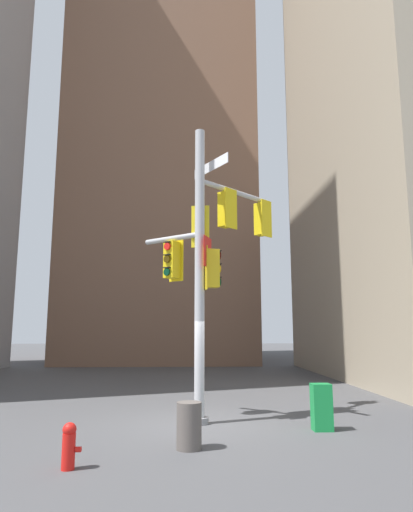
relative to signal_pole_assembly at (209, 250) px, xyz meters
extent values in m
plane|color=#474749|center=(-0.27, -0.42, -4.43)|extent=(120.00, 120.00, 0.00)
cube|color=brown|center=(-2.57, 22.82, 19.63)|extent=(13.29, 13.29, 48.12)
cylinder|color=#B2B2B5|center=(-0.27, -0.42, -0.60)|extent=(0.26, 0.26, 7.66)
cylinder|color=gray|center=(-0.27, -0.42, -4.35)|extent=(0.46, 0.46, 0.16)
cylinder|color=#B2B2B5|center=(0.81, 0.59, 1.81)|extent=(2.27, 2.11, 0.14)
cylinder|color=#B2B2B5|center=(-1.02, 0.17, 0.34)|extent=(1.57, 1.29, 0.14)
cube|color=yellow|center=(0.62, 0.14, 1.21)|extent=(0.37, 0.35, 1.14)
cube|color=yellow|center=(0.49, 0.28, 1.21)|extent=(0.48, 0.48, 1.00)
cylinder|color=red|center=(0.35, 0.43, 1.56)|extent=(0.19, 0.18, 0.20)
cube|color=black|center=(0.35, 0.44, 1.68)|extent=(0.21, 0.20, 0.02)
cylinder|color=#3C2C06|center=(0.35, 0.43, 1.21)|extent=(0.19, 0.18, 0.20)
cube|color=black|center=(0.35, 0.44, 1.33)|extent=(0.21, 0.20, 0.02)
cylinder|color=#06311C|center=(0.35, 0.43, 0.86)|extent=(0.19, 0.18, 0.20)
cube|color=black|center=(0.35, 0.44, 0.98)|extent=(0.21, 0.20, 0.02)
cube|color=yellow|center=(1.81, 1.25, 1.21)|extent=(0.37, 0.35, 1.14)
cube|color=yellow|center=(1.68, 1.39, 1.21)|extent=(0.48, 0.48, 1.00)
cylinder|color=#360605|center=(1.55, 1.54, 1.56)|extent=(0.19, 0.18, 0.20)
cube|color=black|center=(1.54, 1.54, 1.68)|extent=(0.21, 0.20, 0.02)
cylinder|color=yellow|center=(1.55, 1.54, 1.21)|extent=(0.19, 0.18, 0.20)
cube|color=black|center=(1.54, 1.54, 1.33)|extent=(0.21, 0.20, 0.02)
cylinder|color=#06311C|center=(1.55, 1.54, 0.86)|extent=(0.19, 0.18, 0.20)
cube|color=black|center=(1.54, 1.54, 0.98)|extent=(0.21, 0.20, 0.02)
cube|color=yellow|center=(-0.90, 0.32, -0.26)|extent=(0.39, 0.32, 1.14)
cube|color=yellow|center=(-1.02, 0.17, -0.26)|extent=(0.48, 0.48, 1.00)
cylinder|color=red|center=(-1.14, 0.02, 0.09)|extent=(0.19, 0.17, 0.20)
cube|color=black|center=(-1.14, 0.01, 0.21)|extent=(0.22, 0.19, 0.02)
cylinder|color=#3C2C06|center=(-1.14, 0.02, -0.26)|extent=(0.19, 0.17, 0.20)
cube|color=black|center=(-1.14, 0.01, -0.14)|extent=(0.22, 0.19, 0.02)
cylinder|color=#06311C|center=(-1.14, 0.02, -0.61)|extent=(0.19, 0.17, 0.20)
cube|color=black|center=(-1.14, 0.01, -0.49)|extent=(0.22, 0.19, 0.02)
cube|color=gold|center=(-0.14, -0.39, -0.56)|extent=(0.13, 0.48, 1.14)
cube|color=gold|center=(0.05, -0.35, -0.56)|extent=(0.41, 0.41, 1.00)
cylinder|color=#360605|center=(0.24, -0.30, -0.21)|extent=(0.10, 0.21, 0.20)
cube|color=black|center=(0.25, -0.30, -0.09)|extent=(0.12, 0.23, 0.02)
cylinder|color=yellow|center=(0.24, -0.30, -0.56)|extent=(0.10, 0.21, 0.20)
cube|color=black|center=(0.25, -0.30, -0.44)|extent=(0.12, 0.23, 0.02)
cylinder|color=#06311C|center=(0.24, -0.30, -0.91)|extent=(0.10, 0.21, 0.20)
cube|color=black|center=(0.25, -0.30, -0.79)|extent=(0.12, 0.23, 0.02)
cube|color=yellow|center=(-0.25, -0.28, 0.58)|extent=(0.48, 0.10, 1.14)
cube|color=yellow|center=(-0.22, -0.09, 0.58)|extent=(0.39, 0.39, 1.00)
cylinder|color=#360605|center=(-0.19, 0.10, 0.93)|extent=(0.21, 0.09, 0.20)
cube|color=black|center=(-0.19, 0.11, 1.05)|extent=(0.23, 0.10, 0.02)
cylinder|color=yellow|center=(-0.19, 0.10, 0.58)|extent=(0.21, 0.09, 0.20)
cube|color=black|center=(-0.19, 0.11, 0.70)|extent=(0.23, 0.10, 0.02)
cylinder|color=#06311C|center=(-0.19, 0.10, 0.23)|extent=(0.21, 0.09, 0.20)
cube|color=black|center=(-0.19, 0.11, 0.35)|extent=(0.23, 0.10, 0.02)
cube|color=white|center=(0.03, -0.24, 2.29)|extent=(0.85, 1.40, 0.28)
cube|color=#19479E|center=(0.03, -0.24, 2.29)|extent=(0.83, 1.36, 0.24)
cube|color=red|center=(-0.07, -0.49, -0.15)|extent=(0.23, 0.61, 0.80)
cube|color=white|center=(-0.07, -0.49, -0.15)|extent=(0.21, 0.57, 0.76)
cylinder|color=red|center=(-2.56, -3.93, -4.14)|extent=(0.22, 0.22, 0.58)
sphere|color=red|center=(-2.56, -3.93, -3.79)|extent=(0.23, 0.23, 0.23)
cylinder|color=red|center=(-2.40, -3.93, -4.11)|extent=(0.10, 0.09, 0.09)
cube|color=#198C3F|center=(2.54, -1.27, -3.91)|extent=(0.44, 0.36, 1.05)
cube|color=black|center=(2.77, -1.27, -3.70)|extent=(0.01, 0.29, 0.38)
cylinder|color=#59514C|center=(-0.53, -2.75, -3.99)|extent=(0.49, 0.49, 0.89)
camera|label=1|loc=(-0.58, -11.91, -2.11)|focal=31.33mm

